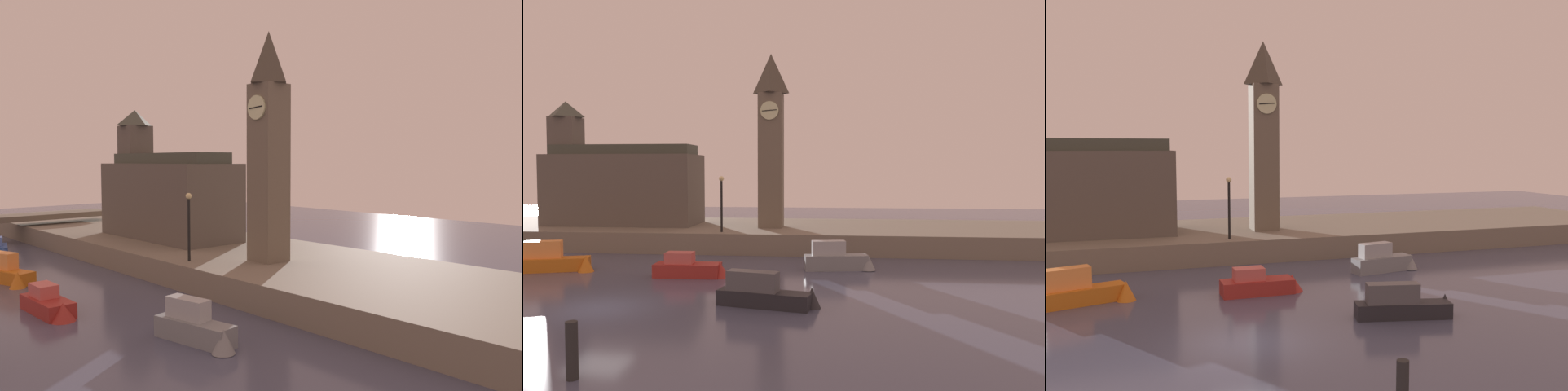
% 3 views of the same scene
% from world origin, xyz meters
% --- Properties ---
extents(ground_plane, '(120.00, 120.00, 0.00)m').
position_xyz_m(ground_plane, '(0.00, 0.00, 0.00)').
color(ground_plane, '#474C66').
extents(far_embankment, '(70.00, 12.00, 1.50)m').
position_xyz_m(far_embankment, '(0.00, 20.00, 0.75)').
color(far_embankment, slate).
rests_on(far_embankment, ground).
extents(clock_tower, '(1.99, 2.05, 13.34)m').
position_xyz_m(clock_tower, '(5.14, 18.63, 8.41)').
color(clock_tower, '#6B6051').
rests_on(clock_tower, far_embankment).
extents(parliament_hall, '(12.20, 5.14, 10.10)m').
position_xyz_m(parliament_hall, '(-7.70, 19.80, 4.81)').
color(parliament_hall, '#5B544C').
rests_on(parliament_hall, far_embankment).
extents(streetlamp, '(0.36, 0.36, 4.01)m').
position_xyz_m(streetlamp, '(2.00, 15.16, 3.99)').
color(streetlamp, black).
rests_on(streetlamp, far_embankment).
extents(mooring_post_right, '(0.34, 0.34, 1.67)m').
position_xyz_m(mooring_post_right, '(2.74, -7.25, 0.84)').
color(mooring_post_right, '#292929').
rests_on(mooring_post_right, ground).
extents(boat_dinghy_red, '(4.26, 1.39, 1.41)m').
position_xyz_m(boat_dinghy_red, '(2.29, 6.85, 0.48)').
color(boat_dinghy_red, maroon).
rests_on(boat_dinghy_red, ground).
extents(boat_cruiser_grey, '(4.33, 1.66, 1.74)m').
position_xyz_m(boat_cruiser_grey, '(10.35, 9.62, 0.65)').
color(boat_cruiser_grey, gray).
rests_on(boat_cruiser_grey, ground).
extents(boat_barge_dark, '(4.75, 1.86, 1.70)m').
position_xyz_m(boat_barge_dark, '(7.28, 1.02, 0.56)').
color(boat_barge_dark, '#232328').
rests_on(boat_barge_dark, ground).
extents(boat_patrol_orange, '(4.93, 2.37, 1.88)m').
position_xyz_m(boat_patrol_orange, '(-6.25, 7.56, 0.62)').
color(boat_patrol_orange, orange).
rests_on(boat_patrol_orange, ground).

